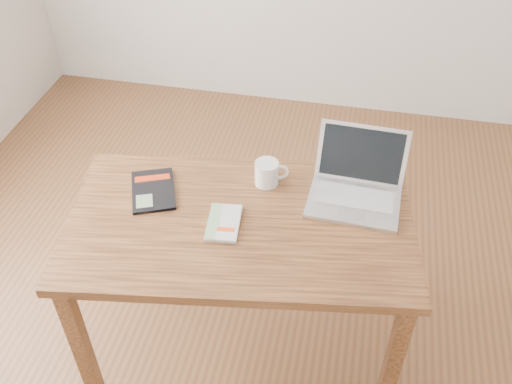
% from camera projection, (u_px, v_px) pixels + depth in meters
% --- Properties ---
extents(room, '(4.04, 4.04, 2.70)m').
position_uv_depth(room, '(247.00, 72.00, 1.78)').
color(room, brown).
rests_on(room, ground).
extents(desk, '(1.41, 0.93, 0.75)m').
position_uv_depth(desk, '(240.00, 237.00, 2.21)').
color(desk, '#543219').
rests_on(desk, ground).
extents(white_guidebook, '(0.14, 0.21, 0.02)m').
position_uv_depth(white_guidebook, '(224.00, 223.00, 2.13)').
color(white_guidebook, beige).
rests_on(white_guidebook, desk).
extents(black_guidebook, '(0.25, 0.29, 0.01)m').
position_uv_depth(black_guidebook, '(153.00, 190.00, 2.27)').
color(black_guidebook, black).
rests_on(black_guidebook, desk).
extents(laptop, '(0.37, 0.35, 0.24)m').
position_uv_depth(laptop, '(356.00, 185.00, 2.22)').
color(laptop, silver).
rests_on(laptop, desk).
extents(coffee_mug, '(0.14, 0.10, 0.10)m').
position_uv_depth(coffee_mug, '(268.00, 173.00, 2.28)').
color(coffee_mug, white).
rests_on(coffee_mug, desk).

